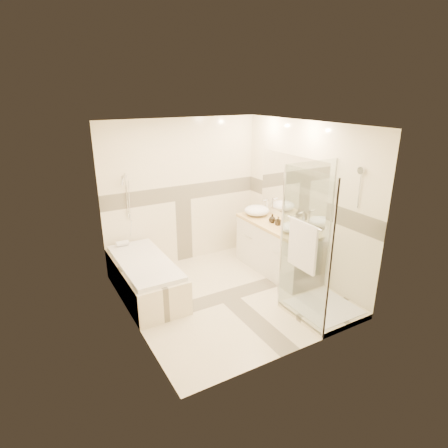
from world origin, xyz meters
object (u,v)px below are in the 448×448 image
bathtub (145,276)px  shower_enclosure (316,279)px  amenity_bottle_b (272,218)px  vessel_sink_near (257,210)px  vanity (276,248)px  vessel_sink_far (292,227)px  amenity_bottle_a (278,221)px

bathtub → shower_enclosure: (1.86, -1.62, 0.20)m
amenity_bottle_b → vessel_sink_near: bearing=90.0°
vanity → shower_enclosure: (-0.29, -1.27, 0.08)m
bathtub → vessel_sink_far: (2.13, -0.74, 0.61)m
shower_enclosure → amenity_bottle_a: bearing=77.4°
amenity_bottle_b → vanity: bearing=-79.2°
vanity → shower_enclosure: size_ratio=0.79×
amenity_bottle_a → bathtub: bearing=169.4°
bathtub → vanity: size_ratio=1.05×
bathtub → vessel_sink_far: vessel_sink_far is taller
bathtub → vessel_sink_far: bearing=-19.3°
vessel_sink_far → amenity_bottle_b: 0.50m
shower_enclosure → vessel_sink_near: size_ratio=4.68×
bathtub → vessel_sink_far: size_ratio=4.74×
shower_enclosure → vessel_sink_far: (0.27, 0.88, 0.42)m
vessel_sink_far → amenity_bottle_a: 0.34m
vanity → vessel_sink_near: size_ratio=3.72×
shower_enclosure → vessel_sink_near: shower_enclosure is taller
bathtub → amenity_bottle_a: (2.13, -0.40, 0.62)m
amenity_bottle_a → vessel_sink_near: bearing=90.0°
vessel_sink_near → vessel_sink_far: 0.95m
shower_enclosure → amenity_bottle_a: shower_enclosure is taller
shower_enclosure → vessel_sink_near: bearing=81.5°
shower_enclosure → amenity_bottle_b: (0.27, 1.37, 0.42)m
vessel_sink_near → amenity_bottle_a: bearing=-90.0°
vanity → vessel_sink_far: size_ratio=4.52×
bathtub → vanity: bearing=-9.2°
vanity → vessel_sink_far: bearing=-92.9°
shower_enclosure → amenity_bottle_a: 1.32m
vanity → amenity_bottle_a: amenity_bottle_a is taller
bathtub → vessel_sink_far: 2.34m
shower_enclosure → vessel_sink_far: shower_enclosure is taller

